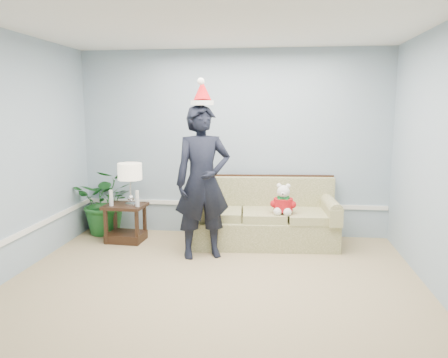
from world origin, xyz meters
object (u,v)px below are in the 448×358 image
at_px(man, 203,182).
at_px(houseplant, 107,201).
at_px(side_table, 126,227).
at_px(sofa, 264,220).
at_px(teddy_bear, 283,203).
at_px(table_lamp, 130,173).

bearing_deg(man, houseplant, 131.41).
height_order(houseplant, man, man).
bearing_deg(side_table, sofa, 5.10).
bearing_deg(teddy_bear, man, -152.03).
height_order(table_lamp, houseplant, table_lamp).
height_order(sofa, teddy_bear, sofa).
bearing_deg(man, sofa, 20.52).
relative_size(side_table, table_lamp, 0.98).
xyz_separation_m(side_table, houseplant, (-0.41, 0.35, 0.29)).
relative_size(sofa, man, 1.05).
xyz_separation_m(table_lamp, man, (1.10, -0.46, -0.02)).
bearing_deg(sofa, table_lamp, -178.08).
bearing_deg(man, table_lamp, 136.21).
bearing_deg(teddy_bear, table_lamp, -176.03).
bearing_deg(table_lamp, side_table, 162.96).
bearing_deg(table_lamp, houseplant, 143.26).
bearing_deg(teddy_bear, side_table, -176.76).
bearing_deg(table_lamp, sofa, 6.27).
relative_size(side_table, houseplant, 0.58).
distance_m(side_table, teddy_bear, 2.24).
xyz_separation_m(side_table, table_lamp, (0.10, -0.03, 0.77)).
height_order(table_lamp, teddy_bear, table_lamp).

